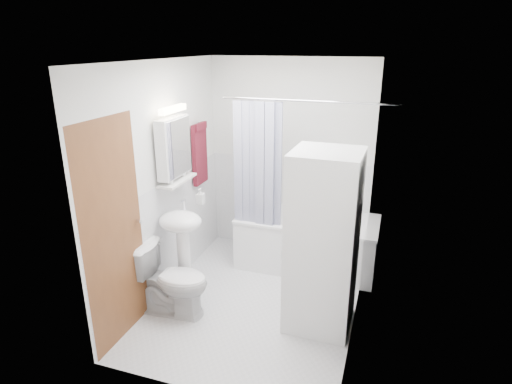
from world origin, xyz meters
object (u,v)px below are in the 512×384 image
(bathtub, at_px, (307,239))
(toilet, at_px, (172,280))
(sink, at_px, (182,235))
(washer_dryer, at_px, (323,242))

(bathtub, distance_m, toilet, 1.71)
(bathtub, bearing_deg, sink, -136.19)
(bathtub, relative_size, washer_dryer, 0.95)
(toilet, bearing_deg, bathtub, -41.14)
(sink, height_order, toilet, sink)
(toilet, bearing_deg, washer_dryer, -81.11)
(bathtub, relative_size, sink, 1.55)
(sink, distance_m, washer_dryer, 1.44)
(washer_dryer, height_order, toilet, washer_dryer)
(bathtub, xyz_separation_m, washer_dryer, (0.34, -1.05, 0.51))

